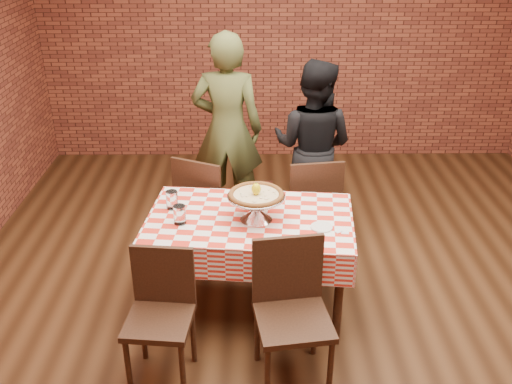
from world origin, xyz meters
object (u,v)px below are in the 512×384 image
(pizza, at_px, (256,195))
(chair_far_left, at_px, (210,203))
(water_glass_left, at_px, (180,215))
(chair_far_right, at_px, (309,204))
(water_glass_right, at_px, (172,200))
(diner_olive, at_px, (227,130))
(condiment_caddy, at_px, (266,192))
(chair_near_right, at_px, (293,319))
(chair_near_left, at_px, (159,323))
(pizza_stand, at_px, (256,208))
(diner_black, at_px, (313,146))
(table, at_px, (250,263))

(pizza, relative_size, chair_far_left, 0.41)
(water_glass_left, bearing_deg, chair_far_right, 40.95)
(water_glass_right, bearing_deg, diner_olive, 74.52)
(water_glass_left, distance_m, chair_far_right, 1.35)
(water_glass_right, relative_size, chair_far_right, 0.14)
(water_glass_left, height_order, condiment_caddy, condiment_caddy)
(condiment_caddy, bearing_deg, chair_near_right, -80.11)
(chair_near_left, xyz_separation_m, chair_near_right, (0.81, -0.01, 0.03))
(chair_far_left, bearing_deg, chair_near_right, 136.78)
(pizza_stand, bearing_deg, chair_far_right, 60.13)
(condiment_caddy, height_order, diner_olive, diner_olive)
(water_glass_right, xyz_separation_m, chair_far_right, (1.06, 0.63, -0.37))
(water_glass_left, distance_m, chair_near_left, 0.77)
(diner_black, bearing_deg, chair_near_left, 85.71)
(pizza_stand, height_order, diner_black, diner_black)
(pizza_stand, xyz_separation_m, chair_near_right, (0.22, -0.72, -0.39))
(pizza_stand, bearing_deg, chair_near_right, -73.13)
(chair_near_right, distance_m, chair_far_left, 1.66)
(chair_near_left, distance_m, chair_near_right, 0.82)
(water_glass_left, xyz_separation_m, chair_near_right, (0.74, -0.67, -0.36))
(table, bearing_deg, diner_olive, 98.28)
(pizza, relative_size, water_glass_left, 2.85)
(pizza, distance_m, chair_near_right, 0.90)
(chair_far_right, bearing_deg, water_glass_right, 22.34)
(table, relative_size, chair_far_left, 1.54)
(chair_far_left, relative_size, diner_black, 0.59)
(table, distance_m, pizza_stand, 0.48)
(pizza_stand, distance_m, condiment_caddy, 0.30)
(table, height_order, water_glass_left, water_glass_left)
(chair_far_right, xyz_separation_m, diner_olive, (-0.71, 0.64, 0.43))
(diner_olive, bearing_deg, chair_near_right, 107.70)
(pizza_stand, relative_size, chair_near_left, 0.47)
(pizza, distance_m, chair_near_left, 1.06)
(chair_near_left, bearing_deg, water_glass_right, 96.09)
(water_glass_right, bearing_deg, diner_black, 45.08)
(water_glass_left, bearing_deg, water_glass_right, 109.62)
(chair_far_left, distance_m, chair_far_right, 0.84)
(chair_near_left, bearing_deg, pizza, 55.94)
(pizza, height_order, water_glass_right, pizza)
(pizza_stand, xyz_separation_m, diner_black, (0.52, 1.29, -0.06))
(chair_far_left, bearing_deg, water_glass_right, 97.04)
(chair_far_left, xyz_separation_m, diner_black, (0.90, 0.47, 0.32))
(diner_olive, bearing_deg, chair_far_right, 143.17)
(condiment_caddy, height_order, chair_far_right, chair_far_right)
(chair_near_left, relative_size, chair_far_right, 0.95)
(condiment_caddy, distance_m, chair_far_left, 0.79)
(diner_olive, bearing_deg, water_glass_left, 85.13)
(diner_olive, bearing_deg, condiment_caddy, 111.06)
(chair_far_right, xyz_separation_m, diner_black, (0.06, 0.49, 0.32))
(pizza_stand, xyz_separation_m, chair_far_left, (-0.39, 0.82, -0.39))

